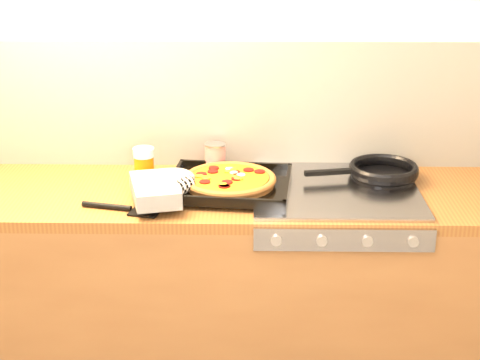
{
  "coord_description": "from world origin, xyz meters",
  "views": [
    {
      "loc": [
        0.15,
        -1.41,
        1.89
      ],
      "look_at": [
        0.1,
        1.08,
        0.95
      ],
      "focal_mm": 55.0,
      "sensor_mm": 36.0,
      "label": 1
    }
  ],
  "objects_px": {
    "frying_pan": "(382,171)",
    "juice_glass": "(144,164)",
    "tomato_can": "(215,158)",
    "pizza_on_tray": "(209,183)"
  },
  "relations": [
    {
      "from": "frying_pan",
      "to": "juice_glass",
      "type": "height_order",
      "value": "juice_glass"
    },
    {
      "from": "frying_pan",
      "to": "tomato_can",
      "type": "height_order",
      "value": "tomato_can"
    },
    {
      "from": "juice_glass",
      "to": "frying_pan",
      "type": "bearing_deg",
      "value": 1.06
    },
    {
      "from": "tomato_can",
      "to": "pizza_on_tray",
      "type": "bearing_deg",
      "value": -92.22
    },
    {
      "from": "frying_pan",
      "to": "juice_glass",
      "type": "xyz_separation_m",
      "value": [
        -0.9,
        -0.02,
        0.03
      ]
    },
    {
      "from": "pizza_on_tray",
      "to": "tomato_can",
      "type": "bearing_deg",
      "value": 87.78
    },
    {
      "from": "pizza_on_tray",
      "to": "frying_pan",
      "type": "distance_m",
      "value": 0.66
    },
    {
      "from": "pizza_on_tray",
      "to": "juice_glass",
      "type": "distance_m",
      "value": 0.29
    },
    {
      "from": "juice_glass",
      "to": "pizza_on_tray",
      "type": "bearing_deg",
      "value": -27.9
    },
    {
      "from": "frying_pan",
      "to": "pizza_on_tray",
      "type": "bearing_deg",
      "value": -166.79
    }
  ]
}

